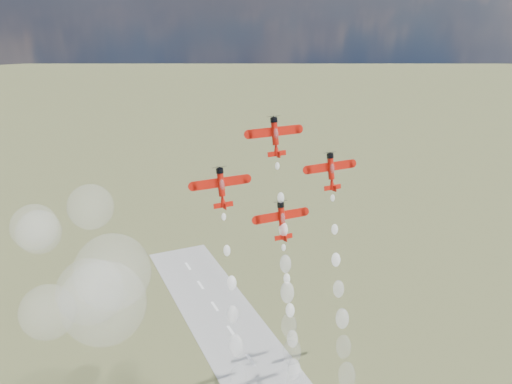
{
  "coord_description": "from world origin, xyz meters",
  "views": [
    {
      "loc": [
        -65.47,
        -104.46,
        130.97
      ],
      "look_at": [
        -16.17,
        8.0,
        84.6
      ],
      "focal_mm": 38.0,
      "sensor_mm": 36.0,
      "label": 1
    }
  ],
  "objects": [
    {
      "name": "plane_left",
      "position": [
        -25.09,
        7.94,
        87.35
      ],
      "size": [
        13.51,
        4.82,
        9.53
      ],
      "rotation": [
        1.35,
        0.0,
        0.0
      ],
      "color": "red",
      "rests_on": "ground"
    },
    {
      "name": "plane_lead",
      "position": [
        -10.17,
        10.19,
        97.54
      ],
      "size": [
        13.51,
        4.82,
        9.53
      ],
      "rotation": [
        1.35,
        0.0,
        0.0
      ],
      "color": "red",
      "rests_on": "ground"
    },
    {
      "name": "plane_slot",
      "position": [
        -10.17,
        5.69,
        77.15
      ],
      "size": [
        13.51,
        4.82,
        9.53
      ],
      "rotation": [
        1.35,
        0.0,
        0.0
      ],
      "color": "red",
      "rests_on": "ground"
    },
    {
      "name": "plane_right",
      "position": [
        4.75,
        7.94,
        87.35
      ],
      "size": [
        13.51,
        4.82,
        9.53
      ],
      "rotation": [
        1.35,
        0.0,
        0.0
      ],
      "color": "red",
      "rests_on": "ground"
    },
    {
      "name": "drifted_smoke_cloud",
      "position": [
        -67.52,
        23.6,
        69.8
      ],
      "size": [
        67.72,
        35.04,
        52.59
      ],
      "color": "white",
      "rests_on": "ground"
    },
    {
      "name": "smoke_trail_right",
      "position": [
        4.98,
        -3.72,
        35.68
      ],
      "size": [
        5.19,
        15.59,
        58.9
      ],
      "color": "white",
      "rests_on": "plane_right"
    },
    {
      "name": "smoke_trail_lead",
      "position": [
        -10.23,
        -1.34,
        45.76
      ],
      "size": [
        5.36,
        15.38,
        58.94
      ],
      "color": "white",
      "rests_on": "plane_lead"
    }
  ]
}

